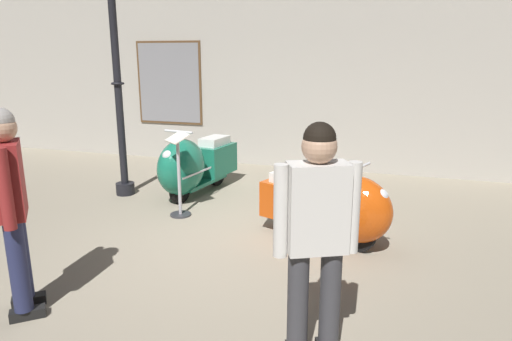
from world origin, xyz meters
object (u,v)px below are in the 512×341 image
object	(u,v)px
visitor_1	(316,230)
info_stanchion	(179,182)
lamppost	(117,69)
scooter_0	(193,165)
visitor_0	(11,199)
scooter_1	(335,207)

from	to	relation	value
visitor_1	info_stanchion	xyz separation A→B (m)	(-2.25, 2.44, -0.52)
lamppost	info_stanchion	world-z (taller)	lamppost
scooter_0	info_stanchion	xyz separation A→B (m)	(0.20, -0.84, -0.02)
visitor_1	visitor_0	bearing A→B (deg)	66.44
scooter_0	scooter_1	bearing A→B (deg)	71.72
scooter_1	visitor_0	world-z (taller)	visitor_0
scooter_1	info_stanchion	size ratio (longest dim) A/B	1.46
visitor_1	info_stanchion	distance (m)	3.36
info_stanchion	scooter_0	bearing A→B (deg)	103.36
scooter_0	visitor_1	xyz separation A→B (m)	(2.44, -3.28, 0.50)
scooter_0	visitor_1	bearing A→B (deg)	45.57
scooter_0	visitor_1	size ratio (longest dim) A/B	1.06
lamppost	scooter_1	bearing A→B (deg)	-16.03
lamppost	visitor_0	xyz separation A→B (m)	(1.08, -3.16, -0.91)
scooter_1	visitor_1	world-z (taller)	visitor_1
lamppost	scooter_0	bearing A→B (deg)	11.50
scooter_1	visitor_0	distance (m)	3.20
scooter_0	lamppost	bearing A→B (deg)	-69.63
visitor_0	info_stanchion	world-z (taller)	visitor_0
scooter_1	visitor_0	size ratio (longest dim) A/B	0.95
visitor_0	visitor_1	bearing A→B (deg)	-38.62
lamppost	visitor_0	world-z (taller)	lamppost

